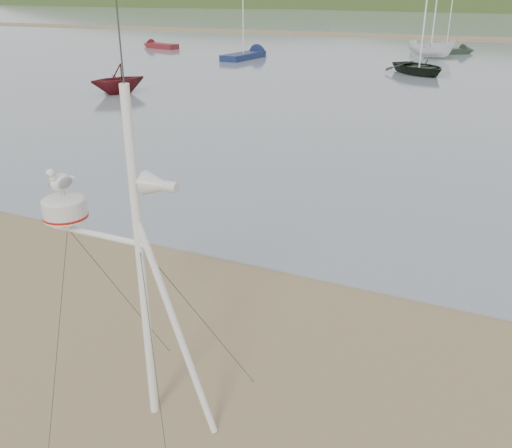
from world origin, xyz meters
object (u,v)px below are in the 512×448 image
at_px(sailboat_blue_near, 253,54).
at_px(boat_white, 433,33).
at_px(boat_dark, 422,39).
at_px(dinghy_red_far, 155,45).
at_px(boat_red, 117,65).
at_px(mast_rig, 141,332).
at_px(sailboat_dark_mid, 456,51).

bearing_deg(sailboat_blue_near, boat_white, 21.12).
distance_m(boat_white, sailboat_blue_near, 15.56).
relative_size(boat_dark, dinghy_red_far, 0.94).
distance_m(boat_dark, boat_white, 10.70).
height_order(boat_white, sailboat_blue_near, sailboat_blue_near).
height_order(boat_white, dinghy_red_far, boat_white).
height_order(boat_red, sailboat_blue_near, sailboat_blue_near).
height_order(dinghy_red_far, sailboat_blue_near, sailboat_blue_near).
xyz_separation_m(mast_rig, sailboat_dark_mid, (-1.25, 51.11, -1.01)).
xyz_separation_m(mast_rig, boat_red, (-16.33, 20.41, 0.30)).
bearing_deg(sailboat_dark_mid, dinghy_red_far, -167.00).
height_order(boat_red, dinghy_red_far, boat_red).
distance_m(boat_dark, dinghy_red_far, 29.57).
relative_size(boat_white, dinghy_red_far, 0.83).
distance_m(dinghy_red_far, sailboat_dark_mid, 29.82).
height_order(boat_dark, dinghy_red_far, boat_dark).
height_order(sailboat_dark_mid, sailboat_blue_near, sailboat_blue_near).
bearing_deg(mast_rig, boat_dark, 93.46).
xyz_separation_m(boat_red, sailboat_blue_near, (-1.01, 20.31, -1.31)).
bearing_deg(sailboat_blue_near, sailboat_dark_mid, 32.85).
bearing_deg(dinghy_red_far, sailboat_dark_mid, 13.00).
relative_size(mast_rig, boat_red, 1.73).
relative_size(boat_red, sailboat_blue_near, 0.46).
bearing_deg(boat_red, dinghy_red_far, 148.69).
height_order(mast_rig, dinghy_red_far, mast_rig).
bearing_deg(dinghy_red_far, boat_red, -59.78).
distance_m(mast_rig, boat_white, 46.38).
bearing_deg(boat_white, sailboat_dark_mid, -6.13).
xyz_separation_m(boat_red, dinghy_red_far, (-13.97, 23.99, -1.32)).
xyz_separation_m(mast_rig, dinghy_red_far, (-30.31, 44.40, -1.02)).
xyz_separation_m(dinghy_red_far, sailboat_blue_near, (12.96, -3.68, 0.01)).
relative_size(boat_red, boat_white, 0.75).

